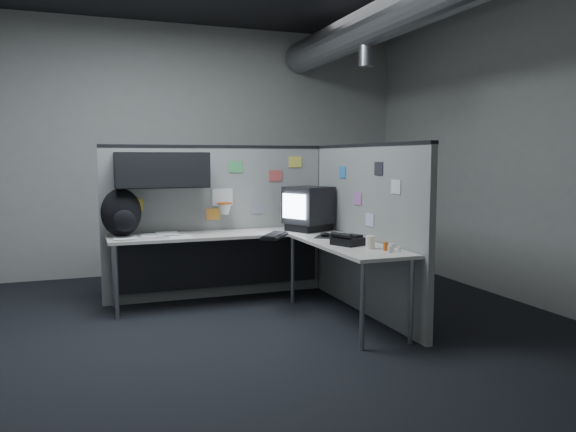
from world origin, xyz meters
name	(u,v)px	position (x,y,z in m)	size (l,w,h in m)	color
room	(323,89)	(0.56, 0.00, 2.10)	(5.62, 5.62, 3.22)	black
partition_back	(204,206)	(-0.25, 1.23, 1.00)	(2.44, 0.42, 1.63)	gray
partition_right	(365,228)	(1.10, 0.22, 0.82)	(0.07, 2.23, 1.63)	gray
desk	(256,247)	(0.15, 0.70, 0.61)	(2.31, 2.11, 0.73)	beige
monitor	(308,208)	(0.78, 0.87, 0.97)	(0.54, 0.54, 0.46)	black
keyboard	(275,236)	(0.28, 0.51, 0.75)	(0.38, 0.45, 0.04)	black
mouse	(325,236)	(0.75, 0.36, 0.75)	(0.28, 0.28, 0.05)	black
phone	(348,240)	(0.74, -0.16, 0.77)	(0.30, 0.31, 0.11)	black
bottles	(391,248)	(0.91, -0.59, 0.76)	(0.12, 0.14, 0.07)	silver
cup	(370,242)	(0.83, -0.41, 0.78)	(0.08, 0.08, 0.11)	silver
papers	(157,236)	(-0.78, 0.99, 0.74)	(0.74, 0.53, 0.01)	white
backpack	(121,213)	(-1.10, 1.06, 0.96)	(0.44, 0.42, 0.47)	black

